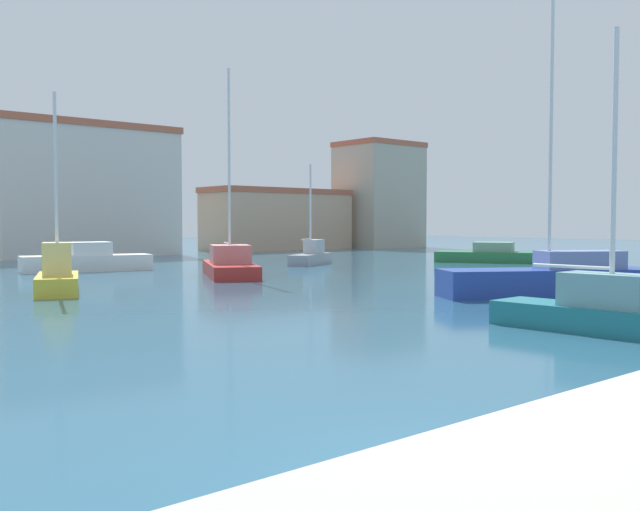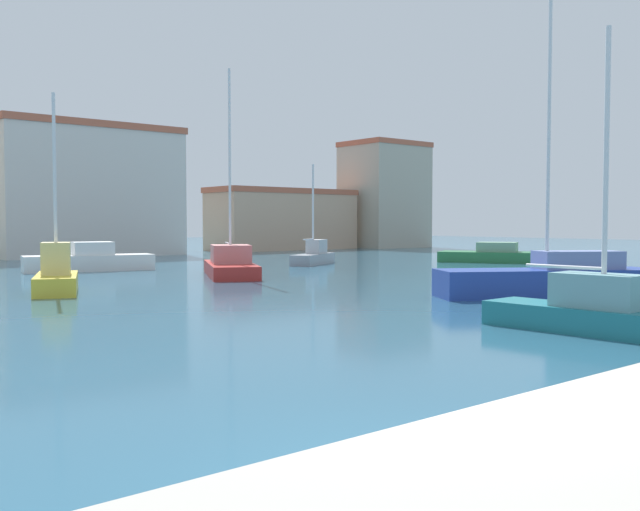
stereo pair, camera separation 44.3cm
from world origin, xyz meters
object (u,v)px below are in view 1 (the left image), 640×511
Objects in this scene: sailboat_red_center_channel at (230,264)px; motorboat_white_inner_mooring at (87,261)px; sailboat_yellow_distant_east at (58,276)px; motorboat_green_behind_lamppost at (506,256)px; sailboat_teal_far_left at (610,311)px; sailboat_grey_far_right at (311,255)px; sailboat_blue_near_pier at (553,278)px.

motorboat_white_inner_mooring is at bearing 115.25° from sailboat_red_center_channel.
sailboat_red_center_channel reaches higher than sailboat_yellow_distant_east.
sailboat_teal_far_left reaches higher than motorboat_green_behind_lamppost.
motorboat_white_inner_mooring is (-3.69, 7.83, -0.02)m from sailboat_red_center_channel.
sailboat_teal_far_left is at bearing -115.27° from sailboat_grey_far_right.
sailboat_blue_near_pier reaches higher than sailboat_red_center_channel.
sailboat_red_center_channel is 1.44× the size of motorboat_white_inner_mooring.
sailboat_red_center_channel is at bearing -151.39° from sailboat_grey_far_right.
sailboat_red_center_channel is 1.40× the size of sailboat_teal_far_left.
sailboat_blue_near_pier is 8.21m from sailboat_teal_far_left.
sailboat_teal_far_left is at bearing -70.07° from sailboat_yellow_distant_east.
motorboat_green_behind_lamppost is at bearing -31.77° from sailboat_grey_far_right.
motorboat_white_inner_mooring is at bearing 91.94° from sailboat_teal_far_left.
motorboat_green_behind_lamppost is 19.71m from sailboat_red_center_channel.
sailboat_red_center_channel is at bearing -64.75° from motorboat_white_inner_mooring.
sailboat_yellow_distant_east is (-28.71, -1.06, 0.20)m from motorboat_green_behind_lamppost.
sailboat_grey_far_right is 0.54× the size of sailboat_blue_near_pier.
sailboat_blue_near_pier reaches higher than sailboat_yellow_distant_east.
sailboat_blue_near_pier is 1.62× the size of sailboat_teal_far_left.
sailboat_grey_far_right is 10.33m from sailboat_red_center_channel.
sailboat_red_center_channel is (-3.52, 14.79, -0.07)m from sailboat_blue_near_pier.
sailboat_teal_far_left reaches higher than sailboat_grey_far_right.
sailboat_grey_far_right is at bearing 22.77° from sailboat_yellow_distant_east.
motorboat_green_behind_lamppost is 1.35× the size of motorboat_white_inner_mooring.
sailboat_grey_far_right is 20.50m from sailboat_blue_near_pier.
sailboat_red_center_channel reaches higher than sailboat_grey_far_right.
motorboat_green_behind_lamppost is (16.12, 13.19, -0.20)m from sailboat_blue_near_pier.
motorboat_green_behind_lamppost is 29.04m from sailboat_teal_far_left.
sailboat_teal_far_left is (-6.27, -5.30, -0.12)m from sailboat_blue_near_pier.
sailboat_red_center_channel reaches higher than motorboat_white_inner_mooring.
sailboat_blue_near_pier reaches higher than sailboat_teal_far_left.
sailboat_yellow_distant_east is (-5.37, -10.50, 0.09)m from motorboat_white_inner_mooring.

